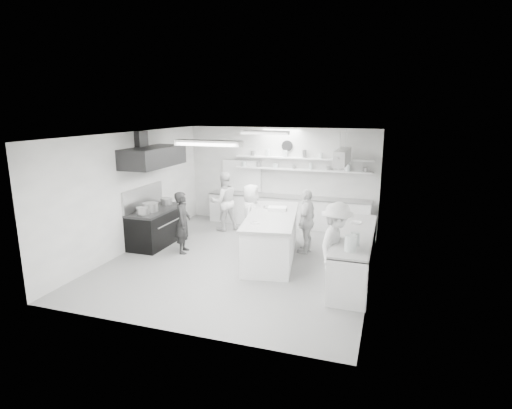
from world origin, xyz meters
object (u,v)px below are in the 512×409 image
(prep_island, at_px, (272,238))
(cook_back, at_px, (224,201))
(back_counter, at_px, (287,211))
(stove, at_px, (157,227))
(right_counter, at_px, (355,255))
(cook_stove, at_px, (183,222))

(prep_island, height_order, cook_back, cook_back)
(back_counter, bearing_deg, stove, -136.01)
(stove, relative_size, right_counter, 0.55)
(back_counter, bearing_deg, prep_island, -83.39)
(cook_back, bearing_deg, cook_stove, 43.69)
(back_counter, bearing_deg, cook_back, -148.27)
(cook_stove, height_order, cook_back, cook_back)
(stove, bearing_deg, prep_island, -1.73)
(cook_stove, relative_size, cook_back, 0.89)
(right_counter, distance_m, prep_island, 2.08)
(stove, relative_size, cook_back, 1.03)
(back_counter, distance_m, prep_island, 2.92)
(prep_island, distance_m, cook_back, 2.77)
(cook_stove, xyz_separation_m, cook_back, (0.21, 2.16, 0.09))
(right_counter, relative_size, cook_back, 1.88)
(right_counter, xyz_separation_m, cook_stove, (-4.24, 0.20, 0.31))
(stove, xyz_separation_m, prep_island, (3.24, -0.10, 0.07))
(back_counter, distance_m, right_counter, 4.13)
(right_counter, xyz_separation_m, prep_island, (-2.01, 0.50, 0.05))
(back_counter, height_order, prep_island, prep_island)
(stove, xyz_separation_m, back_counter, (2.90, 2.80, 0.01))
(stove, distance_m, right_counter, 5.28)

